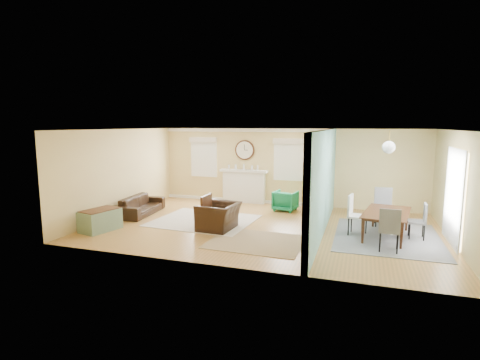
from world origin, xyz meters
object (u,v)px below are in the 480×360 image
Objects in this scene: eames_chair at (219,216)px; green_chair at (285,201)px; sofa at (141,205)px; credenza at (317,206)px; dining_table at (388,225)px.

green_chair is at bearing 158.82° from eames_chair.
eames_chair is at bearing -111.75° from sofa.
eames_chair is (2.89, -0.85, 0.07)m from sofa.
sofa is 5.32m from credenza.
credenza is at bearing -84.24° from sofa.
dining_table is (4.17, 0.64, -0.03)m from eames_chair.
credenza reaches higher than green_chair.
eames_chair is at bearing 74.60° from green_chair.
credenza reaches higher than dining_table.
green_chair is at bearing 64.40° from dining_table.
credenza is (2.33, 1.88, 0.05)m from eames_chair.
eames_chair reaches higher than sofa.
sofa is 2.68× the size of green_chair.
dining_table is (7.06, -0.21, 0.04)m from sofa.
eames_chair is at bearing 108.09° from dining_table.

